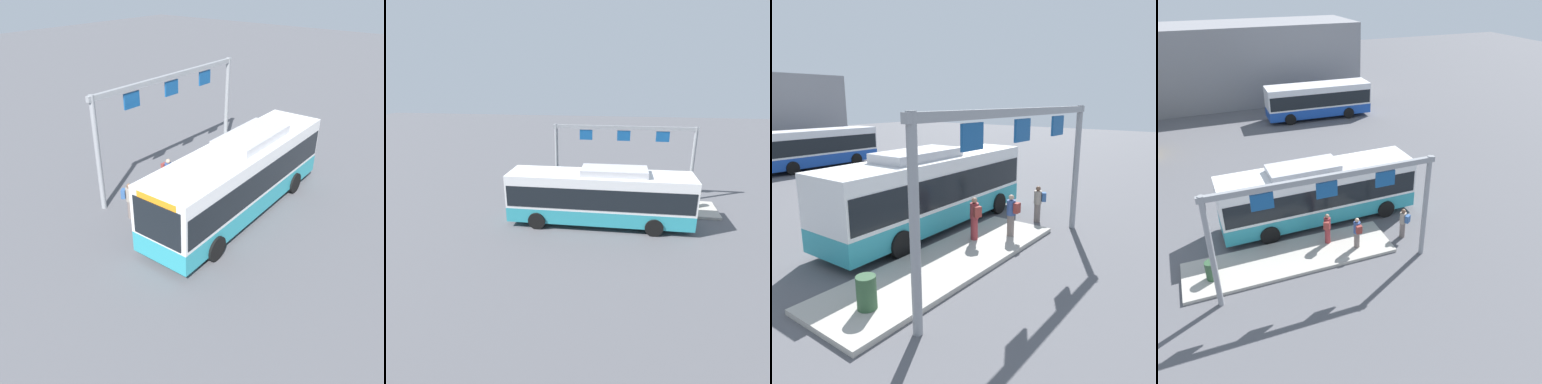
% 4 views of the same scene
% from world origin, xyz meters
% --- Properties ---
extents(ground_plane, '(120.00, 120.00, 0.00)m').
position_xyz_m(ground_plane, '(0.00, 0.00, 0.00)').
color(ground_plane, '#56565B').
extents(platform_curb, '(10.00, 2.80, 0.16)m').
position_xyz_m(platform_curb, '(-2.45, -2.96, 0.08)').
color(platform_curb, '#B2ADA3').
rests_on(platform_curb, ground).
extents(bus_main, '(10.69, 2.85, 3.46)m').
position_xyz_m(bus_main, '(-0.01, -0.00, 1.81)').
color(bus_main, teal).
rests_on(bus_main, ground).
extents(bus_background_right, '(9.62, 2.93, 3.10)m').
position_xyz_m(bus_background_right, '(5.59, 17.19, 1.78)').
color(bus_background_right, '#1947AD').
rests_on(bus_background_right, ground).
extents(person_boarding, '(0.54, 0.61, 1.67)m').
position_xyz_m(person_boarding, '(3.45, -3.31, 0.89)').
color(person_boarding, slate).
rests_on(person_boarding, ground).
extents(person_waiting_near, '(0.34, 0.52, 1.67)m').
position_xyz_m(person_waiting_near, '(0.80, -3.46, 1.05)').
color(person_waiting_near, slate).
rests_on(person_waiting_near, platform_curb).
extents(person_waiting_mid, '(0.52, 0.60, 1.67)m').
position_xyz_m(person_waiting_mid, '(-0.43, -2.55, 1.05)').
color(person_waiting_mid, maroon).
rests_on(person_waiting_mid, platform_curb).
extents(platform_sign_gantry, '(9.99, 0.24, 5.20)m').
position_xyz_m(platform_sign_gantry, '(-1.16, -4.85, 3.79)').
color(platform_sign_gantry, gray).
rests_on(platform_sign_gantry, ground).
extents(station_building, '(30.28, 8.00, 7.66)m').
position_xyz_m(station_building, '(-3.22, 26.02, 3.83)').
color(station_building, gray).
rests_on(station_building, ground).
extents(trash_bin, '(0.52, 0.52, 0.90)m').
position_xyz_m(trash_bin, '(-6.12, -3.21, 0.61)').
color(trash_bin, '#2D5133').
rests_on(trash_bin, platform_curb).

